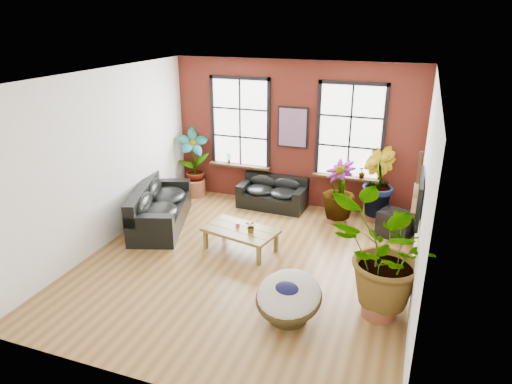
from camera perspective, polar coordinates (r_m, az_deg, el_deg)
room at (r=8.21m, az=-1.07°, el=2.15°), size 6.04×6.54×3.54m
sofa_back at (r=11.22m, az=2.13°, el=-0.18°), size 1.66×0.86×0.75m
sofa_left at (r=10.41m, az=-12.14°, el=-1.93°), size 1.68×2.54×0.93m
coffee_table at (r=9.13m, az=-1.94°, el=-4.95°), size 1.58×1.11×0.55m
papasan_chair at (r=7.19m, az=4.10°, el=-12.97°), size 1.16×1.18×0.77m
poster at (r=10.94m, az=4.62°, el=8.05°), size 0.74×0.06×0.98m
tv_wall_unit at (r=8.23m, az=19.59°, el=-0.61°), size 0.13×1.86×1.20m
media_box at (r=10.19m, az=17.02°, el=-3.85°), size 0.82×0.75×0.55m
pot_back_left at (r=12.09m, az=-7.68°, el=0.57°), size 0.57×0.57×0.42m
pot_back_right at (r=10.94m, az=14.64°, el=-2.39°), size 0.60×0.60×0.36m
pot_right_wall at (r=7.62m, az=15.17°, el=-13.36°), size 0.72×0.72×0.40m
pot_mid at (r=10.60m, az=9.96°, el=-2.83°), size 0.51×0.51×0.34m
floor_plant_back_left at (r=11.88m, az=-7.83°, el=4.01°), size 1.02×0.94×1.61m
floor_plant_back_right at (r=10.64m, az=14.85°, el=1.32°), size 1.06×1.10×1.57m
floor_plant_right_wall at (r=7.21m, az=15.73°, el=-7.71°), size 2.09×2.05×1.76m
floor_plant_mid at (r=10.33m, az=10.32°, el=0.31°), size 1.05×1.05×1.33m
table_plant at (r=8.90m, az=-0.59°, el=-4.34°), size 0.29×0.28×0.26m
sill_plant_left at (r=11.66m, az=-3.44°, el=4.24°), size 0.17×0.17×0.27m
sill_plant_right at (r=10.84m, az=13.10°, el=2.39°), size 0.19×0.19×0.27m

